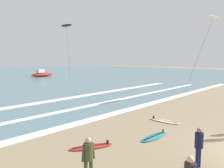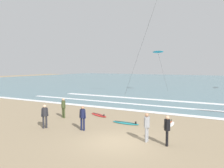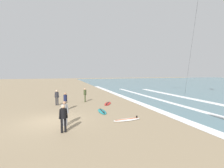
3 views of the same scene
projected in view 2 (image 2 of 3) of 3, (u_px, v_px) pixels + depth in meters
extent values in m
plane|color=#937F60|center=(117.00, 142.00, 13.11)|extent=(160.00, 160.00, 0.00)
cube|color=slate|center=(215.00, 82.00, 59.97)|extent=(140.00, 90.00, 0.01)
cube|color=white|center=(165.00, 113.00, 20.91)|extent=(52.90, 0.91, 0.01)
cube|color=white|center=(190.00, 109.00, 23.19)|extent=(41.12, 0.70, 0.01)
cube|color=white|center=(199.00, 103.00, 26.93)|extent=(37.14, 1.06, 0.01)
cylinder|color=black|center=(167.00, 139.00, 12.40)|extent=(0.13, 0.13, 0.82)
cylinder|color=black|center=(167.00, 137.00, 12.59)|extent=(0.13, 0.13, 0.82)
cylinder|color=black|center=(167.00, 125.00, 12.44)|extent=(0.32, 0.32, 0.58)
cylinder|color=black|center=(167.00, 126.00, 12.27)|extent=(0.12, 0.15, 0.56)
cylinder|color=black|center=(167.00, 124.00, 12.63)|extent=(0.12, 0.15, 0.56)
sphere|color=tan|center=(167.00, 118.00, 12.41)|extent=(0.21, 0.21, 0.21)
cylinder|color=#232328|center=(43.00, 122.00, 15.93)|extent=(0.13, 0.13, 0.82)
cylinder|color=#232328|center=(46.00, 122.00, 16.04)|extent=(0.13, 0.13, 0.82)
cylinder|color=#232328|center=(45.00, 112.00, 15.93)|extent=(0.32, 0.32, 0.58)
cylinder|color=#232328|center=(42.00, 113.00, 15.84)|extent=(0.14, 0.16, 0.56)
cylinder|color=#232328|center=(47.00, 112.00, 16.03)|extent=(0.14, 0.16, 0.56)
sphere|color=#DBB28E|center=(45.00, 106.00, 15.90)|extent=(0.21, 0.21, 0.21)
cylinder|color=#141938|center=(84.00, 124.00, 15.40)|extent=(0.13, 0.13, 0.82)
cylinder|color=#141938|center=(81.00, 124.00, 15.49)|extent=(0.13, 0.13, 0.82)
cylinder|color=#141938|center=(83.00, 114.00, 15.39)|extent=(0.32, 0.32, 0.58)
cylinder|color=#141938|center=(85.00, 114.00, 15.31)|extent=(0.13, 0.09, 0.56)
cylinder|color=#141938|center=(80.00, 114.00, 15.48)|extent=(0.13, 0.09, 0.56)
sphere|color=#9E7051|center=(83.00, 108.00, 15.36)|extent=(0.21, 0.21, 0.21)
cylinder|color=gray|center=(146.00, 135.00, 13.05)|extent=(0.13, 0.13, 0.82)
cylinder|color=gray|center=(147.00, 134.00, 13.23)|extent=(0.13, 0.13, 0.82)
cylinder|color=gray|center=(147.00, 122.00, 13.09)|extent=(0.32, 0.32, 0.58)
cylinder|color=gray|center=(146.00, 123.00, 12.92)|extent=(0.09, 0.13, 0.56)
cylinder|color=gray|center=(148.00, 122.00, 13.25)|extent=(0.09, 0.13, 0.56)
sphere|color=#9E7051|center=(147.00, 115.00, 13.06)|extent=(0.21, 0.21, 0.21)
cylinder|color=#384223|center=(63.00, 113.00, 19.21)|extent=(0.13, 0.13, 0.82)
cylinder|color=#384223|center=(64.00, 113.00, 19.08)|extent=(0.13, 0.13, 0.82)
cylinder|color=#384223|center=(63.00, 104.00, 19.09)|extent=(0.32, 0.32, 0.58)
cylinder|color=#384223|center=(62.00, 104.00, 19.22)|extent=(0.15, 0.12, 0.56)
cylinder|color=#384223|center=(65.00, 105.00, 18.97)|extent=(0.15, 0.12, 0.56)
sphere|color=tan|center=(63.00, 99.00, 19.06)|extent=(0.21, 0.21, 0.21)
ellipsoid|color=silver|center=(169.00, 124.00, 16.85)|extent=(0.73, 2.13, 0.09)
cube|color=#D84C19|center=(169.00, 124.00, 16.85)|extent=(0.22, 1.79, 0.01)
cube|color=black|center=(172.00, 120.00, 17.58)|extent=(0.02, 0.12, 0.16)
ellipsoid|color=teal|center=(126.00, 123.00, 17.30)|extent=(2.12, 0.69, 0.09)
cube|color=black|center=(126.00, 122.00, 17.30)|extent=(1.79, 0.17, 0.01)
cube|color=black|center=(136.00, 123.00, 16.87)|extent=(0.12, 0.02, 0.16)
ellipsoid|color=red|center=(99.00, 115.00, 20.09)|extent=(2.15, 1.47, 0.09)
cube|color=black|center=(99.00, 114.00, 20.09)|extent=(1.64, 0.88, 0.01)
cube|color=black|center=(104.00, 115.00, 19.42)|extent=(0.11, 0.07, 0.16)
ellipsoid|color=#23A8C6|center=(158.00, 52.00, 37.33)|extent=(2.87, 2.75, 0.43)
cylinder|color=#333333|center=(163.00, 72.00, 38.01)|extent=(1.31, 1.71, 6.36)
cylinder|color=#333333|center=(143.00, 42.00, 30.18)|extent=(7.36, 4.98, 14.53)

